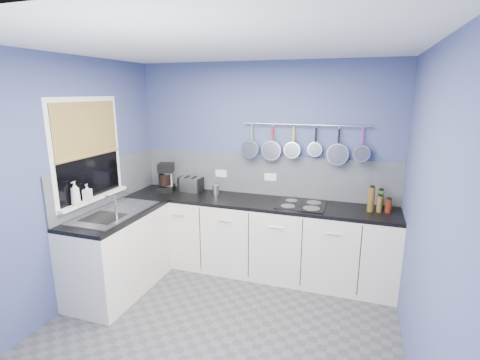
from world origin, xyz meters
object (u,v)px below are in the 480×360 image
Objects in this scene: hob at (301,205)px; soap_bottle_b at (87,192)px; coffee_maker at (166,177)px; paper_towel at (168,181)px; canister at (216,190)px; soap_bottle_a at (75,193)px; toaster at (191,184)px.

soap_bottle_b is at bearing -154.04° from hob.
paper_towel is at bearing 23.53° from coffee_maker.
soap_bottle_a is at bearing -127.24° from canister.
soap_bottle_a is 1.45m from toaster.
hob is at bearing 25.96° from soap_bottle_b.
soap_bottle_a reaches higher than canister.
hob is (1.73, -0.07, -0.12)m from paper_towel.
hob is at bearing -2.23° from paper_towel.
coffee_maker is at bearing 178.47° from hob.
coffee_maker is 1.76m from hob.
coffee_maker is 3.05× the size of canister.
toaster reaches higher than canister.
soap_bottle_b is 1.10m from coffee_maker.
toaster is at bearing 174.59° from hob.
soap_bottle_a is 0.97× the size of paper_towel.
coffee_maker is at bearing 75.71° from soap_bottle_a.
soap_bottle_a reaches higher than toaster.
paper_towel is at bearing -175.95° from canister.
canister is 0.22× the size of hob.
coffee_maker is (0.31, 1.05, -0.06)m from soap_bottle_b.
toaster is (0.29, 0.07, -0.03)m from paper_towel.
soap_bottle_b is 1.49m from canister.
canister is at bearing 3.39° from toaster.
hob is (2.06, 1.17, -0.26)m from soap_bottle_a.
soap_bottle_b is at bearing -125.85° from coffee_maker.
paper_towel reaches higher than hob.
hob is at bearing -20.98° from coffee_maker.
paper_towel is at bearing 72.82° from soap_bottle_b.
soap_bottle_b reaches higher than paper_towel.
soap_bottle_a is 1.39× the size of soap_bottle_b.
soap_bottle_a is at bearing -108.17° from toaster.
soap_bottle_a is 2.38m from hob.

